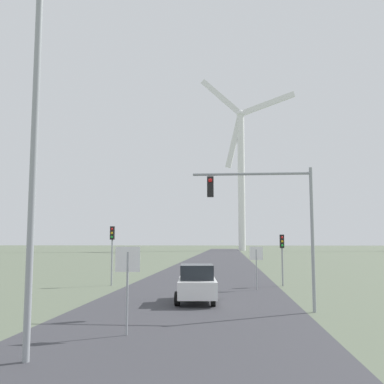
% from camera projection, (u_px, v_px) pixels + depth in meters
% --- Properties ---
extents(road_surface, '(10.00, 240.00, 0.01)m').
position_uv_depth(road_surface, '(214.00, 266.00, 52.50)').
color(road_surface, '#38383D').
rests_on(road_surface, ground).
extents(streetlamp, '(2.91, 0.32, 12.92)m').
position_uv_depth(streetlamp, '(37.00, 58.00, 11.88)').
color(streetlamp, '#93999E').
rests_on(streetlamp, ground).
extents(stop_sign_near, '(0.81, 0.07, 2.79)m').
position_uv_depth(stop_sign_near, '(128.00, 273.00, 14.38)').
color(stop_sign_near, '#93999E').
rests_on(stop_sign_near, ground).
extents(stop_sign_far, '(0.81, 0.07, 2.63)m').
position_uv_depth(stop_sign_far, '(256.00, 260.00, 27.48)').
color(stop_sign_far, '#93999E').
rests_on(stop_sign_far, ground).
extents(traffic_light_post_near_left, '(0.28, 0.34, 3.96)m').
position_uv_depth(traffic_light_post_near_left, '(112.00, 242.00, 30.38)').
color(traffic_light_post_near_left, '#93999E').
rests_on(traffic_light_post_near_left, ground).
extents(traffic_light_post_near_right, '(0.28, 0.34, 3.40)m').
position_uv_depth(traffic_light_post_near_right, '(282.00, 248.00, 30.00)').
color(traffic_light_post_near_right, '#93999E').
rests_on(traffic_light_post_near_right, ground).
extents(traffic_light_mast_overhead, '(5.18, 0.34, 6.14)m').
position_uv_depth(traffic_light_mast_overhead, '(269.00, 207.00, 19.37)').
color(traffic_light_mast_overhead, '#93999E').
rests_on(traffic_light_mast_overhead, ground).
extents(car_approaching, '(2.12, 4.23, 1.83)m').
position_uv_depth(car_approaching, '(197.00, 283.00, 21.85)').
color(car_approaching, white).
rests_on(car_approaching, ground).
extents(wind_turbine_left, '(30.11, 7.70, 56.93)m').
position_uv_depth(wind_turbine_left, '(241.00, 165.00, 143.16)').
color(wind_turbine_left, white).
rests_on(wind_turbine_left, ground).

